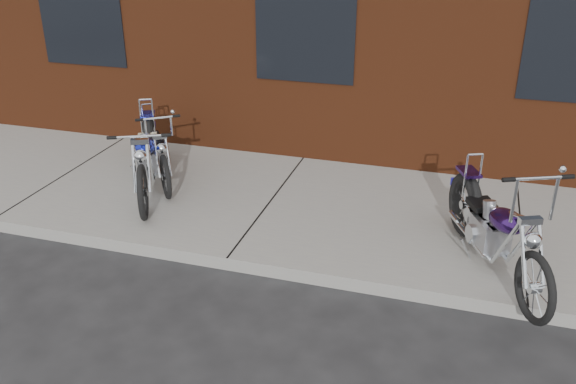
% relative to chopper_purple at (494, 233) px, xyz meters
% --- Properties ---
extents(ground, '(120.00, 120.00, 0.00)m').
position_rel_chopper_purple_xyz_m(ground, '(-2.64, -0.61, -0.56)').
color(ground, black).
rests_on(ground, ground).
extents(sidewalk, '(22.00, 3.00, 0.15)m').
position_rel_chopper_purple_xyz_m(sidewalk, '(-2.64, 0.89, -0.49)').
color(sidewalk, gray).
rests_on(sidewalk, ground).
extents(chopper_purple, '(1.02, 2.14, 1.29)m').
position_rel_chopper_purple_xyz_m(chopper_purple, '(0.00, 0.00, 0.00)').
color(chopper_purple, black).
rests_on(chopper_purple, sidewalk).
extents(chopper_blue, '(1.10, 2.15, 1.01)m').
position_rel_chopper_purple_xyz_m(chopper_blue, '(-4.30, 0.76, 0.01)').
color(chopper_blue, black).
rests_on(chopper_blue, sidewalk).
extents(chopper_third, '(1.26, 1.65, 1.01)m').
position_rel_chopper_purple_xyz_m(chopper_third, '(-4.38, 1.16, -0.06)').
color(chopper_third, black).
rests_on(chopper_third, sidewalk).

